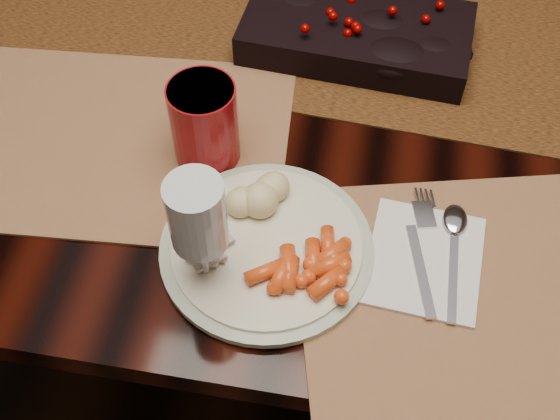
% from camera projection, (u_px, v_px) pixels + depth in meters
% --- Properties ---
extents(floor, '(5.00, 5.00, 0.00)m').
position_uv_depth(floor, '(309.00, 312.00, 1.66)').
color(floor, black).
rests_on(floor, ground).
extents(dining_table, '(1.80, 1.00, 0.75)m').
position_uv_depth(dining_table, '(315.00, 221.00, 1.36)').
color(dining_table, black).
rests_on(dining_table, floor).
extents(table_runner, '(1.85, 0.50, 0.00)m').
position_uv_depth(table_runner, '(304.00, 27.00, 1.13)').
color(table_runner, black).
rests_on(table_runner, dining_table).
extents(centerpiece, '(0.36, 0.20, 0.07)m').
position_uv_depth(centerpiece, '(357.00, 29.00, 1.07)').
color(centerpiece, black).
rests_on(centerpiece, table_runner).
extents(placemat_main, '(0.55, 0.45, 0.00)m').
position_uv_depth(placemat_main, '(498.00, 295.00, 0.84)').
color(placemat_main, brown).
rests_on(placemat_main, dining_table).
extents(placemat_second, '(0.49, 0.37, 0.00)m').
position_uv_depth(placemat_second, '(121.00, 140.00, 0.98)').
color(placemat_second, brown).
rests_on(placemat_second, dining_table).
extents(dinner_plate, '(0.34, 0.34, 0.01)m').
position_uv_depth(dinner_plate, '(267.00, 247.00, 0.86)').
color(dinner_plate, beige).
rests_on(dinner_plate, placemat_main).
extents(baby_carrots, '(0.10, 0.08, 0.02)m').
position_uv_depth(baby_carrots, '(302.00, 254.00, 0.84)').
color(baby_carrots, '#E14714').
rests_on(baby_carrots, dinner_plate).
extents(mashed_potatoes, '(0.09, 0.09, 0.05)m').
position_uv_depth(mashed_potatoes, '(255.00, 187.00, 0.88)').
color(mashed_potatoes, '#C8B783').
rests_on(mashed_potatoes, dinner_plate).
extents(turkey_shreds, '(0.08, 0.07, 0.02)m').
position_uv_depth(turkey_shreds, '(202.00, 251.00, 0.84)').
color(turkey_shreds, '#CEA192').
rests_on(turkey_shreds, dinner_plate).
extents(napkin, '(0.15, 0.17, 0.01)m').
position_uv_depth(napkin, '(424.00, 260.00, 0.86)').
color(napkin, white).
rests_on(napkin, placemat_main).
extents(fork, '(0.07, 0.17, 0.00)m').
position_uv_depth(fork, '(421.00, 255.00, 0.86)').
color(fork, silver).
rests_on(fork, napkin).
extents(spoon, '(0.03, 0.16, 0.00)m').
position_uv_depth(spoon, '(454.00, 258.00, 0.86)').
color(spoon, '#ADB1CF').
rests_on(spoon, napkin).
extents(red_cup, '(0.10, 0.10, 0.12)m').
position_uv_depth(red_cup, '(204.00, 124.00, 0.91)').
color(red_cup, maroon).
rests_on(red_cup, placemat_main).
extents(wine_glass, '(0.08, 0.08, 0.18)m').
position_uv_depth(wine_glass, '(201.00, 238.00, 0.78)').
color(wine_glass, silver).
rests_on(wine_glass, dining_table).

